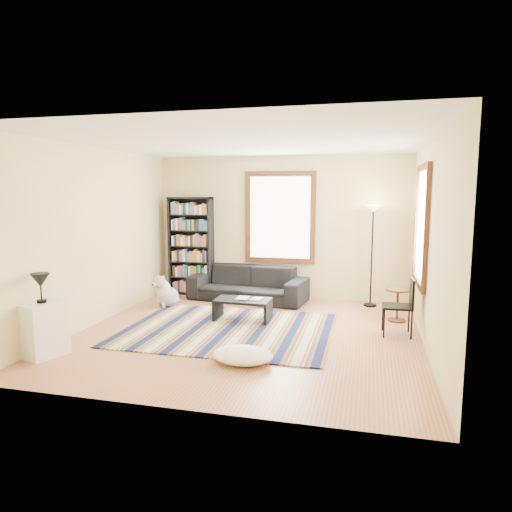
% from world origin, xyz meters
% --- Properties ---
extents(floor, '(5.00, 5.00, 0.10)m').
position_xyz_m(floor, '(0.00, 0.00, -0.05)').
color(floor, '#B97854').
rests_on(floor, ground).
extents(ceiling, '(5.00, 5.00, 0.10)m').
position_xyz_m(ceiling, '(0.00, 0.00, 2.85)').
color(ceiling, white).
rests_on(ceiling, floor).
extents(wall_back, '(5.00, 0.10, 2.80)m').
position_xyz_m(wall_back, '(0.00, 2.55, 1.40)').
color(wall_back, beige).
rests_on(wall_back, floor).
extents(wall_front, '(5.00, 0.10, 2.80)m').
position_xyz_m(wall_front, '(0.00, -2.55, 1.40)').
color(wall_front, beige).
rests_on(wall_front, floor).
extents(wall_left, '(0.10, 5.00, 2.80)m').
position_xyz_m(wall_left, '(-2.55, 0.00, 1.40)').
color(wall_left, beige).
rests_on(wall_left, floor).
extents(wall_right, '(0.10, 5.00, 2.80)m').
position_xyz_m(wall_right, '(2.55, 0.00, 1.40)').
color(wall_right, beige).
rests_on(wall_right, floor).
extents(window_back, '(1.20, 0.06, 1.60)m').
position_xyz_m(window_back, '(0.00, 2.47, 1.60)').
color(window_back, white).
rests_on(window_back, wall_back).
extents(window_right, '(0.06, 1.20, 1.60)m').
position_xyz_m(window_right, '(2.47, 0.80, 1.60)').
color(window_right, white).
rests_on(window_right, wall_right).
extents(rug, '(3.13, 2.50, 0.02)m').
position_xyz_m(rug, '(-0.34, 0.08, 0.01)').
color(rug, '#0D1942').
rests_on(rug, floor).
extents(sofa, '(2.36, 1.17, 0.66)m').
position_xyz_m(sofa, '(-0.55, 2.05, 0.33)').
color(sofa, black).
rests_on(sofa, floor).
extents(bookshelf, '(0.90, 0.30, 2.00)m').
position_xyz_m(bookshelf, '(-1.82, 2.32, 1.00)').
color(bookshelf, black).
rests_on(bookshelf, floor).
extents(coffee_table, '(1.02, 0.82, 0.36)m').
position_xyz_m(coffee_table, '(-0.26, 0.65, 0.18)').
color(coffee_table, black).
rests_on(coffee_table, floor).
extents(book_a, '(0.26, 0.20, 0.02)m').
position_xyz_m(book_a, '(-0.36, 0.65, 0.37)').
color(book_a, beige).
rests_on(book_a, coffee_table).
extents(book_b, '(0.22, 0.26, 0.02)m').
position_xyz_m(book_b, '(-0.11, 0.70, 0.37)').
color(book_b, beige).
rests_on(book_b, coffee_table).
extents(floor_cushion, '(0.86, 0.70, 0.19)m').
position_xyz_m(floor_cushion, '(0.24, -1.17, 0.10)').
color(floor_cushion, white).
rests_on(floor_cushion, floor).
extents(floor_lamp, '(0.34, 0.34, 1.86)m').
position_xyz_m(floor_lamp, '(1.78, 2.15, 0.93)').
color(floor_lamp, black).
rests_on(floor_lamp, floor).
extents(side_table, '(0.47, 0.47, 0.54)m').
position_xyz_m(side_table, '(2.20, 1.21, 0.27)').
color(side_table, '#462311').
rests_on(side_table, floor).
extents(folding_chair, '(0.43, 0.41, 0.86)m').
position_xyz_m(folding_chair, '(2.15, 0.45, 0.43)').
color(folding_chair, black).
rests_on(folding_chair, floor).
extents(white_cabinet, '(0.52, 0.59, 0.70)m').
position_xyz_m(white_cabinet, '(-2.30, -1.55, 0.35)').
color(white_cabinet, white).
rests_on(white_cabinet, floor).
extents(table_lamp, '(0.29, 0.29, 0.38)m').
position_xyz_m(table_lamp, '(-2.30, -1.55, 0.89)').
color(table_lamp, black).
rests_on(table_lamp, white_cabinet).
extents(dog, '(0.61, 0.71, 0.60)m').
position_xyz_m(dog, '(-1.86, 1.23, 0.30)').
color(dog, silver).
rests_on(dog, floor).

